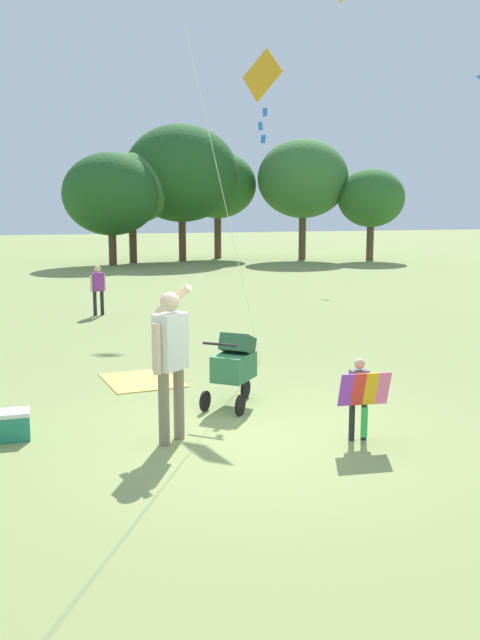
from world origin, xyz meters
TOP-DOWN VIEW (x-y plane):
  - ground_plane at (0.00, 0.00)m, footprint 120.00×120.00m
  - treeline_distant at (-0.25, 26.02)m, footprint 38.82×6.84m
  - child_with_butterfly_kite at (1.26, -0.57)m, footprint 0.62×0.36m
  - person_adult_flyer at (-0.87, 0.07)m, footprint 0.54×0.72m
  - stroller at (0.28, 1.30)m, footprint 0.93×1.01m
  - kite_adult_black at (1.50, 3.76)m, footprint 2.38×4.14m
  - person_couple_left at (-0.64, 10.05)m, footprint 0.39×0.24m
  - picnic_blanket at (-0.72, 3.06)m, footprint 1.26×1.44m
  - cooler_box at (-2.69, 0.71)m, footprint 0.45×0.33m

SIDE VIEW (x-z plane):
  - ground_plane at x=0.00m, z-range 0.00..0.00m
  - picnic_blanket at x=-0.72m, z-range 0.00..0.02m
  - cooler_box at x=-2.69m, z-range 0.00..0.35m
  - child_with_butterfly_kite at x=1.26m, z-range 0.10..1.09m
  - stroller at x=0.28m, z-range 0.09..1.12m
  - person_couple_left at x=-0.64m, z-range 0.11..1.37m
  - person_adult_flyer at x=-0.87m, z-range 0.14..2.01m
  - treeline_distant at x=-0.25m, z-range 0.57..7.34m
  - kite_adult_black at x=1.50m, z-range 2.04..7.45m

